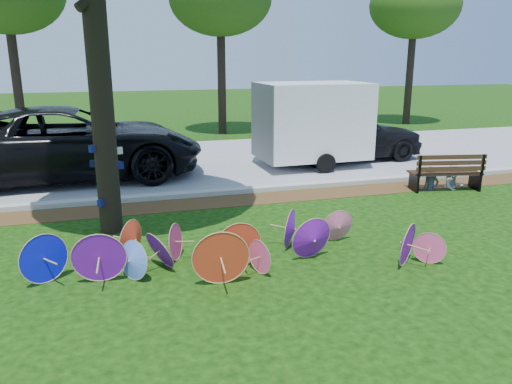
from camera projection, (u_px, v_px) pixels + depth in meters
ground at (261, 281)px, 7.87m from camera, size 90.00×90.00×0.00m
mulch_strip at (207, 203)px, 12.04m from camera, size 90.00×1.00×0.01m
curb at (202, 193)px, 12.67m from camera, size 90.00×0.30×0.12m
street at (180, 163)px, 16.53m from camera, size 90.00×8.00×0.01m
parasol_pile at (221, 246)px, 8.28m from camera, size 6.89×2.21×0.91m
black_van at (70, 143)px, 14.16m from camera, size 7.50×3.58×2.07m
dark_pickup at (345, 134)px, 16.79m from camera, size 5.30×2.27×1.78m
cargo_trailer at (313, 120)px, 15.68m from camera, size 3.37×2.18×2.93m
park_bench at (445, 171)px, 13.13m from camera, size 1.98×1.06×0.98m
person_left at (432, 168)px, 13.05m from camera, size 0.45×0.30×1.21m
person_right at (455, 165)px, 13.24m from camera, size 0.64×0.52×1.24m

